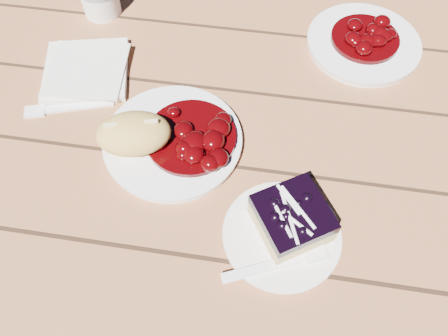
# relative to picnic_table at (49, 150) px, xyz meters

# --- Properties ---
(ground) EXTENTS (60.00, 60.00, 0.00)m
(ground) POSITION_rel_picnic_table_xyz_m (0.00, 0.00, -0.59)
(ground) COLOR #9C988D
(ground) RESTS_ON ground
(picnic_table) EXTENTS (2.00, 1.55, 0.75)m
(picnic_table) POSITION_rel_picnic_table_xyz_m (0.00, 0.00, 0.00)
(picnic_table) COLOR brown
(picnic_table) RESTS_ON ground
(main_plate) EXTENTS (0.22, 0.22, 0.02)m
(main_plate) POSITION_rel_picnic_table_xyz_m (0.29, -0.05, 0.17)
(main_plate) COLOR white
(main_plate) RESTS_ON picnic_table
(goulash_stew) EXTENTS (0.15, 0.15, 0.04)m
(goulash_stew) POSITION_rel_picnic_table_xyz_m (0.32, -0.05, 0.20)
(goulash_stew) COLOR #3A0204
(goulash_stew) RESTS_ON main_plate
(bread_roll) EXTENTS (0.14, 0.11, 0.06)m
(bread_roll) POSITION_rel_picnic_table_xyz_m (0.24, -0.07, 0.21)
(bread_roll) COLOR #D5AB52
(bread_roll) RESTS_ON main_plate
(dessert_plate) EXTENTS (0.17, 0.17, 0.01)m
(dessert_plate) POSITION_rel_picnic_table_xyz_m (0.49, -0.19, 0.17)
(dessert_plate) COLOR white
(dessert_plate) RESTS_ON picnic_table
(blueberry_cake) EXTENTS (0.13, 0.13, 0.05)m
(blueberry_cake) POSITION_rel_picnic_table_xyz_m (0.50, -0.17, 0.20)
(blueberry_cake) COLOR tan
(blueberry_cake) RESTS_ON dessert_plate
(fork_dessert) EXTENTS (0.16, 0.09, 0.00)m
(fork_dessert) POSITION_rel_picnic_table_xyz_m (0.47, -0.24, 0.17)
(fork_dessert) COLOR white
(fork_dessert) RESTS_ON dessert_plate
(napkin_stack) EXTENTS (0.18, 0.18, 0.01)m
(napkin_stack) POSITION_rel_picnic_table_xyz_m (0.10, 0.08, 0.17)
(napkin_stack) COLOR white
(napkin_stack) RESTS_ON picnic_table
(fork_table) EXTENTS (0.16, 0.07, 0.00)m
(fork_table) POSITION_rel_picnic_table_xyz_m (0.11, 0.00, 0.16)
(fork_table) COLOR white
(fork_table) RESTS_ON picnic_table
(second_plate) EXTENTS (0.21, 0.21, 0.02)m
(second_plate) POSITION_rel_picnic_table_xyz_m (0.61, 0.23, 0.17)
(second_plate) COLOR white
(second_plate) RESTS_ON picnic_table
(second_stew) EXTENTS (0.13, 0.13, 0.04)m
(second_stew) POSITION_rel_picnic_table_xyz_m (0.61, 0.23, 0.20)
(second_stew) COLOR #3A0204
(second_stew) RESTS_ON second_plate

